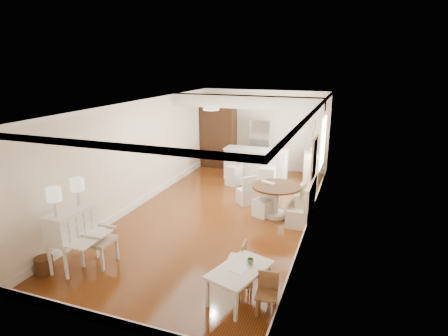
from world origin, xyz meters
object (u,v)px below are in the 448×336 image
Objects in this scene: slip_chair_far at (246,189)px; bar_stool_right at (267,172)px; gustavian_armchair at (99,239)px; kids_table at (240,283)px; kids_chair_a at (244,283)px; breakfast_counter at (256,164)px; secretary_bureau at (72,239)px; slip_chair_near at (263,200)px; bar_stool_left at (234,170)px; sideboard at (311,166)px; wicker_basket at (44,265)px; kids_chair_c at (267,294)px; pantry_cabinet at (219,136)px; fridge at (269,146)px; dining_table at (276,201)px; kids_chair_b at (237,257)px.

bar_stool_right is (0.28, 1.30, 0.15)m from slip_chair_far.
kids_table is at bearing -93.20° from gustavian_armchair.
breakfast_counter reaches higher than kids_chair_a.
bar_stool_right is at bearing -55.84° from breakfast_counter.
breakfast_counter is (1.80, 6.41, -0.06)m from secretary_bureau.
kids_chair_a is 3.44m from slip_chair_near.
bar_stool_left is (-2.01, 5.44, 0.25)m from kids_chair_a.
breakfast_counter is (1.41, 6.15, 0.01)m from gustavian_armchair.
sideboard is (3.11, 6.66, -0.02)m from gustavian_armchair.
bar_stool_left reaches higher than wicker_basket.
kids_chair_c is at bearing -47.90° from bar_stool_left.
pantry_cabinet reaches higher than fridge.
secretary_bureau is 5.76m from bar_stool_left.
sideboard is at bearing -9.57° from pantry_cabinet.
bar_stool_right is (2.76, 5.90, 0.40)m from wicker_basket.
bar_stool_right is at bearing -21.43° from gustavian_armchair.
bar_stool_left is (-1.95, 5.50, 0.22)m from kids_table.
dining_table is 1.20× the size of bar_stool_left.
gustavian_armchair is at bearing -102.88° from breakfast_counter.
bar_stool_right is 1.10× the size of sideboard.
kids_chair_a is 0.24× the size of breakfast_counter.
wicker_basket is at bearing -107.54° from breakfast_counter.
kids_table is 1.08× the size of sideboard.
slip_chair_near is (2.78, 3.57, -0.15)m from secretary_bureau.
pantry_cabinet is at bearing 113.20° from kids_table.
kids_chair_b is 0.28× the size of pantry_cabinet.
gustavian_armchair is 0.90× the size of bar_stool_right.
kids_chair_a is 0.45× the size of bar_stool_right.
wicker_basket is at bearing 130.69° from gustavian_armchair.
kids_chair_b is 1.22m from kids_chair_c.
gustavian_armchair is 7.39m from fridge.
kids_chair_b is 0.31× the size of breakfast_counter.
sideboard is (0.43, 3.28, 0.08)m from dining_table.
breakfast_counter is at bearing 72.46° from wicker_basket.
gustavian_armchair is 0.85× the size of dining_table.
breakfast_counter is (-1.51, 6.23, 0.26)m from kids_chair_a.
breakfast_counter is 2.01× the size of sideboard.
slip_chair_near is 1.04× the size of slip_chair_far.
sideboard is (2.20, 1.30, -0.01)m from bar_stool_left.
bar_stool_left is (-1.67, 4.79, 0.18)m from kids_chair_b.
kids_chair_c is at bearing 64.87° from slip_chair_far.
bar_stool_left is at bearing 169.19° from bar_stool_right.
slip_chair_far is at bearing 63.31° from secretary_bureau.
fridge is (-0.78, 3.89, 0.47)m from slip_chair_near.
kids_chair_b is 5.07m from bar_stool_left.
slip_chair_near is 0.37× the size of pantry_cabinet.
sideboard is at bearing 82.53° from dining_table.
breakfast_counter is at bearing 77.09° from bar_stool_left.
sideboard is at bearing 62.18° from wicker_basket.
kids_chair_a is 0.61× the size of slip_chair_far.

